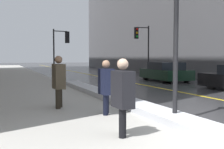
# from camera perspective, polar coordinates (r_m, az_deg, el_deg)

# --- Properties ---
(ground_plane) EXTENTS (160.00, 160.00, 0.00)m
(ground_plane) POSITION_cam_1_polar(r_m,az_deg,el_deg) (5.66, 19.74, -12.94)
(ground_plane) COLOR #38383A
(sidewalk_slab) EXTENTS (4.00, 80.00, 0.01)m
(sidewalk_slab) POSITION_cam_1_polar(r_m,az_deg,el_deg) (19.18, -16.94, -1.35)
(sidewalk_slab) COLOR #B2AFA8
(sidewalk_slab) RESTS_ON ground
(road_centre_stripe) EXTENTS (0.16, 80.00, 0.00)m
(road_centre_stripe) POSITION_cam_1_polar(r_m,az_deg,el_deg) (20.57, -0.05, -0.89)
(road_centre_stripe) COLOR gold
(road_centre_stripe) RESTS_ON ground
(snow_bank_curb) EXTENTS (0.82, 13.00, 0.20)m
(snow_bank_curb) POSITION_cam_1_polar(r_m,az_deg,el_deg) (10.45, 0.12, -4.63)
(snow_bank_curb) COLOR silver
(snow_bank_curb) RESTS_ON ground
(lamp_post) EXTENTS (0.28, 0.28, 4.31)m
(lamp_post) POSITION_cam_1_polar(r_m,az_deg,el_deg) (7.13, 12.91, 11.80)
(lamp_post) COLOR black
(lamp_post) RESTS_ON ground
(traffic_light_near) EXTENTS (1.31, 0.43, 3.75)m
(traffic_light_near) POSITION_cam_1_polar(r_m,az_deg,el_deg) (22.30, -10.10, 6.36)
(traffic_light_near) COLOR black
(traffic_light_near) RESTS_ON ground
(traffic_light_far) EXTENTS (1.31, 0.32, 4.10)m
(traffic_light_far) POSITION_cam_1_polar(r_m,az_deg,el_deg) (22.68, 5.98, 7.00)
(traffic_light_far) COLOR black
(traffic_light_far) RESTS_ON ground
(pedestrian_nearside) EXTENTS (0.32, 0.52, 1.56)m
(pedestrian_nearside) POSITION_cam_1_polar(r_m,az_deg,el_deg) (5.57, 2.19, -3.88)
(pedestrian_nearside) COLOR black
(pedestrian_nearside) RESTS_ON ground
(pedestrian_trailing) EXTENTS (0.31, 0.50, 1.51)m
(pedestrian_trailing) POSITION_cam_1_polar(r_m,az_deg,el_deg) (7.69, -1.22, -2.06)
(pedestrian_trailing) COLOR black
(pedestrian_trailing) RESTS_ON ground
(pedestrian_in_glasses) EXTENTS (0.34, 0.54, 1.63)m
(pedestrian_in_glasses) POSITION_cam_1_polar(r_m,az_deg,el_deg) (8.81, -10.77, -0.95)
(pedestrian_in_glasses) COLOR #2A241B
(pedestrian_in_glasses) RESTS_ON ground
(parked_car_dark_green) EXTENTS (2.16, 4.26, 1.26)m
(parked_car_dark_green) POSITION_cam_1_polar(r_m,az_deg,el_deg) (19.04, 10.75, 0.50)
(parked_car_dark_green) COLOR black
(parked_car_dark_green) RESTS_ON ground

